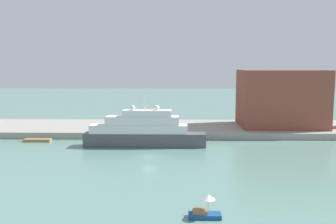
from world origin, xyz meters
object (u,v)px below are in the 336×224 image
mooring_bollard (152,131)px  harbor_building (281,98)px  work_barge (38,140)px  parked_car (108,128)px  large_yacht (143,132)px  small_motorboat (205,210)px  person_figure (130,124)px

mooring_bollard → harbor_building: bearing=16.8°
work_barge → harbor_building: size_ratio=0.29×
parked_car → mooring_bollard: 10.87m
harbor_building → large_yacht: bearing=-152.3°
parked_car → large_yacht: bearing=-47.0°
large_yacht → small_motorboat: (10.13, -36.67, -2.13)m
mooring_bollard → parked_car: bearing=168.8°
work_barge → person_figure: size_ratio=3.41×
large_yacht → work_barge: 24.57m
large_yacht → mooring_bollard: large_yacht is taller
parked_car → mooring_bollard: parked_car is taller
small_motorboat → work_barge: bearing=129.9°
large_yacht → harbor_building: size_ratio=1.25×
large_yacht → work_barge: bearing=170.0°
harbor_building → person_figure: size_ratio=11.67×
large_yacht → parked_car: bearing=133.0°
small_motorboat → parked_car: (-19.43, 46.64, 1.19)m
large_yacht → person_figure: (-4.64, 14.65, -0.74)m
large_yacht → harbor_building: harbor_building is taller
person_figure → small_motorboat: bearing=-73.9°
small_motorboat → large_yacht: bearing=105.4°
person_figure → mooring_bollard: bearing=-48.4°
small_motorboat → harbor_building: size_ratio=0.18×
harbor_building → parked_car: 43.85m
work_barge → person_figure: person_figure is taller
harbor_building → mooring_bollard: bearing=-163.2°
small_motorboat → work_barge: (-34.17, 40.90, -0.63)m
large_yacht → work_barge: size_ratio=4.27×
small_motorboat → mooring_bollard: small_motorboat is taller
harbor_building → parked_car: (-42.70, -7.57, -6.49)m
person_figure → mooring_bollard: (6.01, -6.78, -0.40)m
harbor_building → work_barge: bearing=-167.0°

